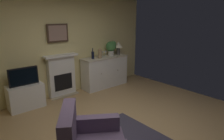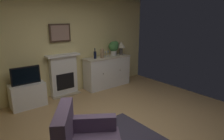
% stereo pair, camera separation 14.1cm
% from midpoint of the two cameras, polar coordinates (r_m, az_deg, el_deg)
% --- Properties ---
extents(ground_plane, '(5.70, 4.99, 0.10)m').
position_cam_midpoint_polar(ground_plane, '(3.69, 2.39, -18.62)').
color(ground_plane, tan).
rests_on(ground_plane, ground).
extents(wall_rear, '(5.70, 0.06, 2.76)m').
position_cam_midpoint_polar(wall_rear, '(5.19, -16.34, 7.66)').
color(wall_rear, '#EAD68C').
rests_on(wall_rear, ground_plane).
extents(fireplace_unit, '(0.87, 0.30, 1.10)m').
position_cam_midpoint_polar(fireplace_unit, '(5.23, -15.38, -1.54)').
color(fireplace_unit, white).
rests_on(fireplace_unit, ground_plane).
extents(framed_picture, '(0.55, 0.04, 0.45)m').
position_cam_midpoint_polar(framed_picture, '(5.08, -16.47, 10.39)').
color(framed_picture, '#473323').
extents(sideboard_cabinet, '(1.43, 0.49, 0.90)m').
position_cam_midpoint_polar(sideboard_cabinet, '(5.76, -2.82, -0.49)').
color(sideboard_cabinet, white).
rests_on(sideboard_cabinet, ground_plane).
extents(table_lamp, '(0.26, 0.26, 0.40)m').
position_cam_midpoint_polar(table_lamp, '(5.94, 1.18, 7.20)').
color(table_lamp, '#4C4742').
rests_on(table_lamp, sideboard_cabinet).
extents(wine_bottle, '(0.08, 0.08, 0.29)m').
position_cam_midpoint_polar(wine_bottle, '(5.39, -6.43, 4.44)').
color(wine_bottle, black).
rests_on(wine_bottle, sideboard_cabinet).
extents(wine_glass_left, '(0.07, 0.07, 0.16)m').
position_cam_midpoint_polar(wine_glass_left, '(5.58, -3.44, 5.03)').
color(wine_glass_left, silver).
rests_on(wine_glass_left, sideboard_cabinet).
extents(wine_glass_center, '(0.07, 0.07, 0.16)m').
position_cam_midpoint_polar(wine_glass_center, '(5.66, -2.64, 5.18)').
color(wine_glass_center, silver).
rests_on(wine_glass_center, sideboard_cabinet).
extents(vase_decorative, '(0.11, 0.11, 0.28)m').
position_cam_midpoint_polar(vase_decorative, '(5.46, -4.33, 4.98)').
color(vase_decorative, '#9E7F5B').
rests_on(vase_decorative, sideboard_cabinet).
extents(tv_cabinet, '(0.75, 0.42, 0.56)m').
position_cam_midpoint_polar(tv_cabinet, '(4.87, -24.80, -7.06)').
color(tv_cabinet, white).
rests_on(tv_cabinet, ground_plane).
extents(tv_set, '(0.62, 0.07, 0.40)m').
position_cam_midpoint_polar(tv_set, '(4.70, -25.36, -1.73)').
color(tv_set, black).
rests_on(tv_set, tv_cabinet).
extents(potted_plant_small, '(0.30, 0.30, 0.43)m').
position_cam_midpoint_polar(potted_plant_small, '(5.82, -0.92, 6.81)').
color(potted_plant_small, beige).
rests_on(potted_plant_small, sideboard_cabinet).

